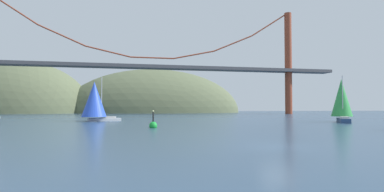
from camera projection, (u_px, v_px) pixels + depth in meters
ground_plane at (277, 147)px, 22.65m from camera, size 360.00×360.00×0.00m
headland_center at (155, 113)px, 155.43m from camera, size 85.78×44.00×42.74m
headland_left at (22, 113)px, 142.39m from camera, size 60.71×44.00×46.76m
suspension_bridge at (153, 63)px, 115.97m from camera, size 145.82×6.00×41.31m
sailboat_blue_spinnaker at (95, 100)px, 63.35m from camera, size 7.81×4.96×8.86m
sailboat_green_sail at (342, 99)px, 59.33m from camera, size 6.09×7.70×8.65m
channel_buoy at (153, 125)px, 42.82m from camera, size 1.10×1.10×2.64m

